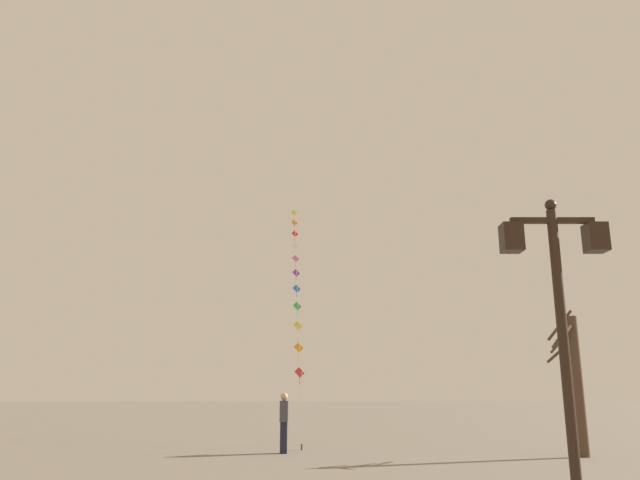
# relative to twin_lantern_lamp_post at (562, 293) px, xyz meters

# --- Properties ---
(ground_plane) EXTENTS (160.00, 160.00, 0.00)m
(ground_plane) POSITION_rel_twin_lantern_lamp_post_xyz_m (-3.50, 12.65, -3.08)
(ground_plane) COLOR #756B5B
(twin_lantern_lamp_post) EXTENTS (1.46, 0.28, 4.42)m
(twin_lantern_lamp_post) POSITION_rel_twin_lantern_lamp_post_xyz_m (0.00, 0.00, 0.00)
(twin_lantern_lamp_post) COLOR black
(twin_lantern_lamp_post) RESTS_ON ground_plane
(kite_train) EXTENTS (1.21, 15.49, 12.28)m
(kite_train) POSITION_rel_twin_lantern_lamp_post_xyz_m (-4.36, 19.64, 3.44)
(kite_train) COLOR brown
(kite_train) RESTS_ON ground_plane
(kite_flyer) EXTENTS (0.24, 0.61, 1.71)m
(kite_flyer) POSITION_rel_twin_lantern_lamp_post_xyz_m (-4.33, 10.44, -2.17)
(kite_flyer) COLOR #1E1E2D
(kite_flyer) RESTS_ON ground_plane
(bare_tree) EXTENTS (0.84, 1.21, 4.04)m
(bare_tree) POSITION_rel_twin_lantern_lamp_post_xyz_m (3.95, 9.38, -0.96)
(bare_tree) COLOR #4C3826
(bare_tree) RESTS_ON ground_plane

